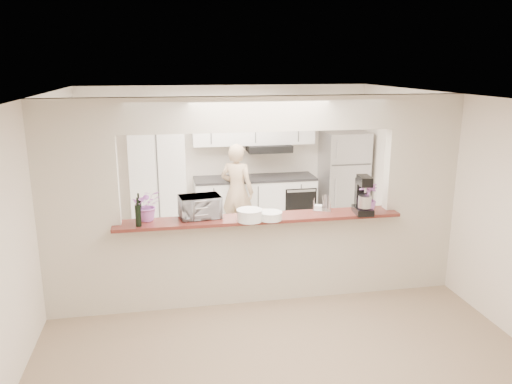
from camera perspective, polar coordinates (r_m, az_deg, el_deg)
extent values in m
plane|color=#9B8569|center=(6.38, 0.34, -12.09)|extent=(6.00, 6.00, 0.00)
cube|color=beige|center=(7.77, -1.85, -7.03)|extent=(5.00, 2.90, 0.01)
cube|color=beige|center=(5.91, -19.59, -2.13)|extent=(0.90, 0.15, 2.50)
cube|color=beige|center=(6.62, 18.06, -0.27)|extent=(0.90, 0.15, 2.50)
cube|color=beige|center=(5.73, 0.37, 8.94)|extent=(3.20, 0.15, 0.40)
cube|color=beige|center=(6.16, 0.35, -7.72)|extent=(3.20, 0.15, 1.05)
cube|color=maroon|center=(5.93, 0.45, -3.02)|extent=(3.40, 0.38, 0.04)
cube|color=white|center=(8.50, -11.14, 1.94)|extent=(0.90, 0.60, 2.10)
cube|color=white|center=(8.78, -0.12, -1.42)|extent=(2.10, 0.60, 0.90)
cube|color=#2A2A2C|center=(8.66, -0.12, 1.57)|extent=(2.10, 0.62, 0.04)
cube|color=white|center=(8.62, -0.28, 7.95)|extent=(2.10, 0.35, 0.75)
cube|color=black|center=(8.63, 1.49, 5.04)|extent=(0.75, 0.45, 0.12)
cube|color=black|center=(8.64, 5.15, -1.39)|extent=(0.55, 0.02, 0.55)
cube|color=#B3B3B8|center=(9.05, 9.95, 1.46)|extent=(0.75, 0.70, 1.70)
imported|color=#DE75CB|center=(5.87, -12.30, -1.46)|extent=(0.34, 0.30, 0.37)
cylinder|color=black|center=(5.91, -13.23, -2.05)|extent=(0.06, 0.06, 0.24)
cylinder|color=black|center=(5.87, -13.32, -0.53)|extent=(0.02, 0.02, 0.08)
cylinder|color=black|center=(5.70, -13.31, -2.64)|extent=(0.07, 0.07, 0.25)
cylinder|color=black|center=(5.66, -13.41, -1.03)|extent=(0.02, 0.02, 0.09)
imported|color=#ADADB2|center=(5.89, -6.44, -1.69)|extent=(0.51, 0.38, 0.26)
imported|color=white|center=(5.90, -6.43, -1.78)|extent=(0.39, 0.39, 0.24)
cylinder|color=white|center=(5.75, -0.74, -2.71)|extent=(0.29, 0.29, 0.13)
cylinder|color=white|center=(5.73, -0.74, -2.05)|extent=(0.30, 0.30, 0.01)
cylinder|color=white|center=(5.80, 1.68, -2.77)|extent=(0.26, 0.26, 0.09)
cylinder|color=white|center=(5.79, 1.69, -2.32)|extent=(0.27, 0.27, 0.01)
cylinder|color=maroon|center=(6.01, -1.20, -2.26)|extent=(0.14, 0.14, 0.06)
cylinder|color=tan|center=(5.94, 0.88, -2.42)|extent=(0.15, 0.15, 0.07)
cube|color=silver|center=(6.21, 7.53, -2.08)|extent=(0.25, 0.20, 0.01)
cube|color=white|center=(6.20, 7.54, -1.77)|extent=(0.12, 0.12, 0.05)
cube|color=black|center=(6.18, 12.09, -2.06)|extent=(0.23, 0.33, 0.08)
cube|color=black|center=(6.23, 11.92, 0.04)|extent=(0.15, 0.13, 0.33)
cube|color=black|center=(6.07, 12.30, 1.27)|extent=(0.16, 0.28, 0.11)
cylinder|color=#B7B7BC|center=(6.08, 12.32, -1.09)|extent=(0.16, 0.16, 0.14)
imported|color=#AB61B4|center=(6.15, 12.60, -0.65)|extent=(0.29, 0.29, 0.39)
imported|color=tan|center=(8.25, -2.18, 0.02)|extent=(0.69, 0.64, 1.59)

